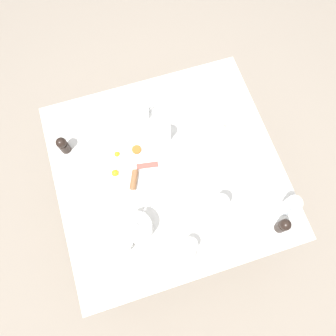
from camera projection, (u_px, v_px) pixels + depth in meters
The scene contains 16 objects.
ground_plane at pixel (168, 204), 2.22m from camera, with size 8.00×8.00×0.00m, color gray.
table at pixel (168, 174), 1.60m from camera, with size 1.00×1.04×0.73m.
breakfast_plate at pixel (130, 166), 1.53m from camera, with size 0.31×0.31×0.04m.
teapot_near at pixel (137, 228), 1.39m from camera, with size 0.18×0.15×0.13m.
teapot_far at pixel (236, 142), 1.52m from camera, with size 0.22×0.13×0.13m.
teacup_with_saucer_left at pixel (141, 115), 1.60m from camera, with size 0.15×0.15×0.06m.
water_glass_tall at pixel (164, 134), 1.53m from camera, with size 0.06×0.06×0.11m.
water_glass_short at pixel (290, 205), 1.41m from camera, with size 0.06×0.06×0.12m.
wine_glass_spare at pixel (219, 205), 1.41m from camera, with size 0.06×0.06×0.14m.
creamer_jug at pixel (190, 246), 1.39m from camera, with size 0.09×0.06×0.06m.
pepper_grinder at pixel (283, 226), 1.39m from camera, with size 0.05×0.05×0.11m.
salt_grinder at pixel (63, 145), 1.51m from camera, with size 0.05×0.05×0.11m.
fork_by_plate at pixel (222, 102), 1.65m from camera, with size 0.19×0.05×0.00m.
knife_by_plate at pixel (178, 101), 1.65m from camera, with size 0.05×0.21×0.00m.
spoon_for_tea at pixel (249, 230), 1.44m from camera, with size 0.04×0.15×0.00m.
fork_spare at pixel (185, 192), 1.49m from camera, with size 0.02×0.19×0.00m.
Camera 1 is at (0.48, -0.15, 2.17)m, focal length 35.00 mm.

